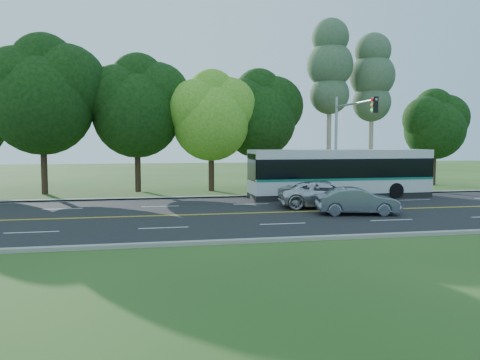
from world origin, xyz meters
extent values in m
plane|color=#234717|center=(0.00, 0.00, 0.00)|extent=(120.00, 120.00, 0.00)
cube|color=black|center=(0.00, 0.00, 0.01)|extent=(60.00, 14.00, 0.02)
cube|color=gray|center=(0.00, 7.15, 0.07)|extent=(60.00, 0.30, 0.15)
cube|color=gray|center=(0.00, -7.15, 0.07)|extent=(60.00, 0.30, 0.15)
cube|color=#234717|center=(0.00, 9.00, 0.05)|extent=(60.00, 4.00, 0.10)
cube|color=gold|center=(0.00, -0.08, 0.02)|extent=(57.00, 0.10, 0.00)
cube|color=gold|center=(0.00, 0.08, 0.02)|extent=(57.00, 0.10, 0.00)
cube|color=silver|center=(-11.50, -3.50, 0.02)|extent=(2.20, 0.12, 0.00)
cube|color=silver|center=(-6.00, -3.50, 0.02)|extent=(2.20, 0.12, 0.00)
cube|color=silver|center=(-0.50, -3.50, 0.02)|extent=(2.20, 0.12, 0.00)
cube|color=silver|center=(5.00, -3.50, 0.02)|extent=(2.20, 0.12, 0.00)
cube|color=silver|center=(-11.50, 3.50, 0.02)|extent=(2.20, 0.12, 0.00)
cube|color=silver|center=(-6.00, 3.50, 0.02)|extent=(2.20, 0.12, 0.00)
cube|color=silver|center=(-0.50, 3.50, 0.02)|extent=(2.20, 0.12, 0.00)
cube|color=silver|center=(5.00, 3.50, 0.02)|extent=(2.20, 0.12, 0.00)
cube|color=silver|center=(10.50, 3.50, 0.02)|extent=(2.20, 0.12, 0.00)
cube|color=silver|center=(0.00, 6.85, 0.02)|extent=(57.00, 0.12, 0.00)
cube|color=silver|center=(0.00, -6.85, 0.02)|extent=(57.00, 0.12, 0.00)
cylinder|color=#301F15|center=(-14.00, 11.00, 1.98)|extent=(0.44, 0.44, 3.96)
sphere|color=black|center=(-14.00, 11.00, 6.48)|extent=(7.20, 7.20, 7.20)
sphere|color=black|center=(-12.38, 11.30, 7.92)|extent=(5.76, 5.76, 5.76)
sphere|color=black|center=(-15.44, 10.80, 7.74)|extent=(5.40, 5.40, 5.40)
sphere|color=black|center=(-13.90, 11.40, 9.18)|extent=(4.68, 4.68, 4.68)
cylinder|color=#301F15|center=(-7.50, 12.00, 1.80)|extent=(0.44, 0.44, 3.60)
sphere|color=black|center=(-7.50, 12.00, 5.91)|extent=(6.60, 6.60, 6.60)
sphere|color=black|center=(-6.02, 12.30, 7.23)|extent=(5.28, 5.28, 5.28)
sphere|color=black|center=(-8.82, 11.80, 7.06)|extent=(4.95, 4.95, 4.95)
sphere|color=black|center=(-7.40, 12.40, 8.38)|extent=(4.29, 4.29, 4.29)
cylinder|color=#301F15|center=(-2.00, 11.00, 1.62)|extent=(0.44, 0.44, 3.24)
sphere|color=#3A841B|center=(-2.00, 11.00, 5.27)|extent=(5.80, 5.80, 5.80)
sphere|color=#3A841B|center=(-0.69, 11.30, 6.43)|extent=(4.64, 4.64, 4.64)
sphere|color=#3A841B|center=(-3.16, 10.80, 6.29)|extent=(4.35, 4.35, 4.35)
sphere|color=#3A841B|center=(-1.90, 11.40, 7.45)|extent=(3.77, 3.77, 3.77)
cylinder|color=#301F15|center=(2.00, 12.50, 1.71)|extent=(0.44, 0.44, 3.42)
sphere|color=black|center=(2.00, 12.50, 5.52)|extent=(6.00, 6.00, 6.00)
sphere|color=black|center=(3.35, 12.80, 6.72)|extent=(4.80, 4.80, 4.80)
sphere|color=black|center=(0.80, 12.30, 6.57)|extent=(4.50, 4.50, 4.50)
sphere|color=black|center=(2.10, 12.90, 7.77)|extent=(3.90, 3.90, 3.90)
cylinder|color=#A49A84|center=(8.00, 12.50, 4.90)|extent=(0.40, 0.40, 9.80)
sphere|color=#385938|center=(8.00, 12.50, 7.70)|extent=(3.23, 3.23, 3.23)
sphere|color=#385938|center=(8.00, 12.50, 10.08)|extent=(3.80, 3.80, 3.80)
sphere|color=#385938|center=(8.00, 12.50, 12.32)|extent=(3.04, 3.04, 3.04)
cylinder|color=#A49A84|center=(12.00, 13.00, 4.55)|extent=(0.40, 0.40, 9.10)
sphere|color=#385938|center=(12.00, 13.00, 7.15)|extent=(3.23, 3.23, 3.23)
sphere|color=#385938|center=(12.00, 13.00, 9.36)|extent=(3.80, 3.80, 3.80)
sphere|color=#385938|center=(12.00, 13.00, 11.44)|extent=(3.04, 3.04, 3.04)
cylinder|color=#301F15|center=(18.00, 13.00, 1.53)|extent=(0.44, 0.44, 3.06)
sphere|color=black|center=(18.00, 13.00, 4.88)|extent=(5.20, 5.20, 5.20)
sphere|color=black|center=(19.17, 13.30, 5.92)|extent=(4.16, 4.16, 4.16)
sphere|color=black|center=(16.96, 12.80, 5.79)|extent=(3.90, 3.90, 3.90)
sphere|color=black|center=(18.10, 13.40, 6.83)|extent=(3.38, 3.38, 3.38)
sphere|color=maroon|center=(3.00, 8.20, 0.75)|extent=(1.50, 1.50, 1.50)
sphere|color=maroon|center=(4.00, 8.20, 0.75)|extent=(1.50, 1.50, 1.50)
sphere|color=maroon|center=(5.00, 8.20, 0.75)|extent=(1.50, 1.50, 1.50)
sphere|color=maroon|center=(6.00, 8.20, 0.75)|extent=(1.50, 1.50, 1.50)
sphere|color=maroon|center=(7.00, 8.20, 0.75)|extent=(1.50, 1.50, 1.50)
sphere|color=maroon|center=(8.00, 8.20, 0.75)|extent=(1.50, 1.50, 1.50)
sphere|color=maroon|center=(9.00, 8.20, 0.75)|extent=(1.50, 1.50, 1.50)
sphere|color=maroon|center=(10.00, 8.20, 0.75)|extent=(1.50, 1.50, 1.50)
sphere|color=maroon|center=(11.00, 8.20, 0.75)|extent=(1.50, 1.50, 1.50)
cube|color=brown|center=(10.00, 7.40, 0.20)|extent=(3.50, 1.40, 0.40)
cylinder|color=gray|center=(6.50, 7.30, 3.50)|extent=(0.20, 0.20, 7.00)
cylinder|color=gray|center=(6.50, 4.30, 6.30)|extent=(0.14, 6.00, 0.14)
cube|color=black|center=(6.50, 1.50, 6.00)|extent=(0.32, 0.28, 0.95)
sphere|color=red|center=(6.33, 1.50, 6.30)|extent=(0.18, 0.18, 0.18)
sphere|color=yellow|center=(6.33, 1.50, 6.00)|extent=(0.18, 0.18, 0.18)
sphere|color=#19D833|center=(6.33, 1.50, 5.70)|extent=(0.18, 0.18, 0.18)
cube|color=silver|center=(6.22, 5.80, 0.90)|extent=(12.53, 2.86, 1.03)
cube|color=black|center=(6.22, 5.80, 2.06)|extent=(12.47, 2.90, 1.29)
cube|color=silver|center=(6.22, 5.80, 3.00)|extent=(12.53, 2.86, 0.58)
cube|color=#0B6752|center=(6.22, 5.80, 1.35)|extent=(12.47, 2.91, 0.15)
cube|color=black|center=(0.01, 5.70, 2.16)|extent=(0.10, 2.44, 1.77)
cube|color=#19E54C|center=(0.02, 5.70, 3.16)|extent=(0.08, 1.59, 0.23)
cube|color=black|center=(6.22, 5.80, 0.20)|extent=(12.53, 2.75, 0.36)
cylinder|color=black|center=(2.24, 4.49, 0.54)|extent=(1.05, 0.31, 1.04)
cylinder|color=black|center=(2.20, 6.98, 0.54)|extent=(1.05, 0.31, 1.04)
cylinder|color=black|center=(9.74, 4.61, 0.54)|extent=(1.05, 0.31, 1.04)
cylinder|color=black|center=(9.70, 7.10, 0.54)|extent=(1.05, 0.31, 1.04)
imported|color=slate|center=(4.09, -1.55, 0.72)|extent=(4.48, 2.28, 1.41)
imported|color=silver|center=(3.47, 1.37, 0.78)|extent=(5.79, 3.24, 1.53)
camera|label=1|loc=(-6.49, -24.29, 3.84)|focal=35.00mm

